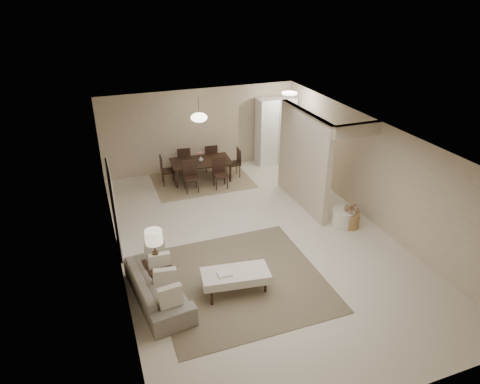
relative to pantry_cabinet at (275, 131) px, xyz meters
name	(u,v)px	position (x,y,z in m)	size (l,w,h in m)	color
floor	(255,240)	(-2.35, -4.15, -1.05)	(9.00, 9.00, 0.00)	beige
ceiling	(257,136)	(-2.35, -4.15, 1.45)	(9.00, 9.00, 0.00)	white
back_wall	(201,130)	(-2.35, 0.35, 0.20)	(6.00, 6.00, 0.00)	tan
left_wall	(114,215)	(-5.35, -4.15, 0.20)	(9.00, 9.00, 0.00)	tan
right_wall	(373,172)	(0.65, -4.15, 0.20)	(9.00, 9.00, 0.00)	tan
partition	(303,160)	(-0.55, -2.90, 0.20)	(0.15, 2.50, 2.50)	tan
doorway	(114,211)	(-5.32, -3.55, -0.03)	(0.04, 0.90, 2.04)	black
pantry_cabinet	(275,131)	(0.00, 0.00, 0.00)	(1.20, 0.55, 2.10)	white
flush_light	(289,93)	(-0.05, -0.95, 1.41)	(0.44, 0.44, 0.05)	white
living_rug	(240,280)	(-3.19, -5.40, -1.04)	(3.20, 3.20, 0.01)	brown
sofa	(158,286)	(-4.80, -5.40, -0.76)	(0.79, 2.01, 0.59)	gray
ottoman_bench	(235,276)	(-3.39, -5.70, -0.68)	(1.34, 0.75, 0.46)	beige
side_table	(158,277)	(-4.75, -5.12, -0.77)	(0.51, 0.51, 0.56)	black
table_lamp	(154,240)	(-4.75, -5.12, 0.07)	(0.32, 0.32, 0.76)	#4C3820
round_pouf	(343,218)	(-0.14, -4.30, -0.84)	(0.54, 0.54, 0.42)	beige
wicker_basket	(350,220)	(0.00, -4.39, -0.86)	(0.44, 0.44, 0.38)	olive
dining_rug	(202,180)	(-2.62, -0.59, -1.04)	(2.80, 2.10, 0.01)	#837451
dining_table	(201,171)	(-2.62, -0.59, -0.74)	(1.74, 0.97, 0.61)	black
dining_chairs	(201,167)	(-2.62, -0.59, -0.61)	(2.36, 1.77, 0.87)	black
vase	(201,159)	(-2.62, -0.59, -0.37)	(0.13, 0.13, 0.14)	white
yellow_mat	(305,189)	(-0.01, -2.18, -1.04)	(0.86, 0.52, 0.01)	gold
pendant_light	(199,117)	(-2.62, -0.59, 0.87)	(0.46, 0.46, 0.71)	#4C3820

